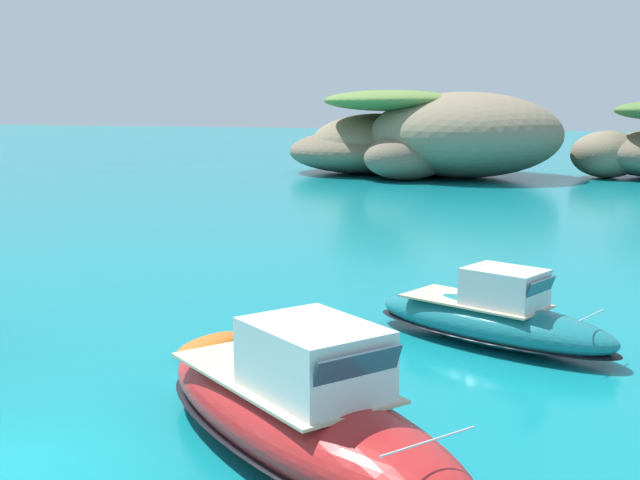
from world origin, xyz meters
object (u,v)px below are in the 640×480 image
Objects in this scene: motorboat_red at (302,413)px; motorboat_teal at (493,319)px; islet_large at (422,139)px; dinghy_tender at (211,344)px.

motorboat_teal is at bearing 74.94° from motorboat_red.
islet_large reaches higher than motorboat_red.
motorboat_teal is at bearing -75.16° from islet_large.
islet_large is 57.20m from motorboat_teal.
motorboat_red is at bearing -105.06° from motorboat_teal.
islet_large is 3.34× the size of motorboat_red.
islet_large is at bearing 104.84° from motorboat_teal.
motorboat_red reaches higher than dinghy_tender.
dinghy_tender is at bearing 131.15° from motorboat_red.
islet_large reaches higher than motorboat_teal.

